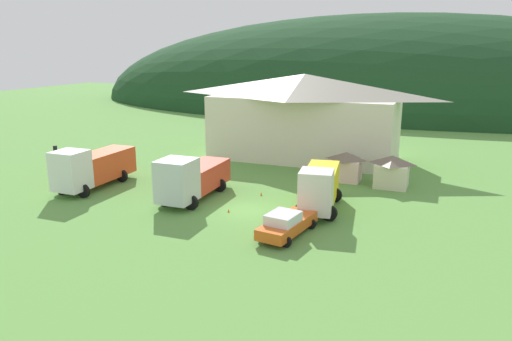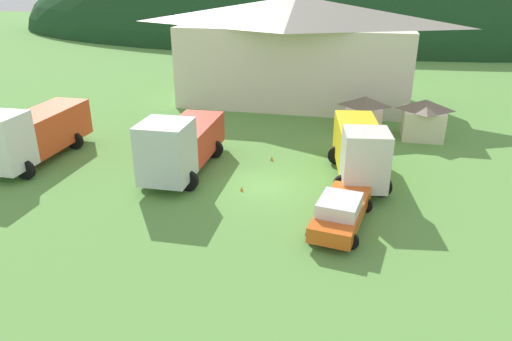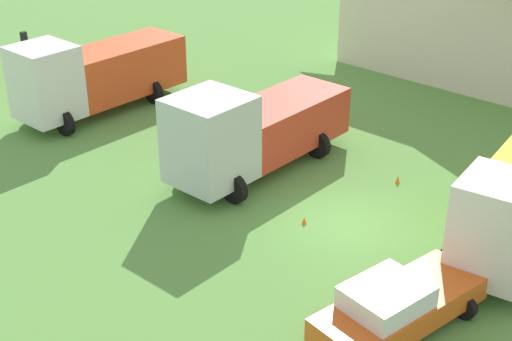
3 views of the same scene
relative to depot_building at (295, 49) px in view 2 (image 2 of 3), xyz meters
The scene contains 11 objects.
ground_plane 18.66m from the depot_building, 86.94° to the right, with size 200.00×200.00×0.00m, color #5B9342.
forested_hill_backdrop 53.53m from the depot_building, 88.96° to the left, with size 128.03×60.00×36.14m, color #193D1E.
depot_building is the anchor object (origin of this frame).
play_shed_cream 13.17m from the depot_building, 37.23° to the right, with size 2.94×2.72×2.76m.
play_shed_pink 9.99m from the depot_building, 49.48° to the right, with size 2.79×2.37×2.61m.
heavy_rig_white 22.18m from the depot_building, 127.14° to the right, with size 3.30×8.25×3.71m.
tow_truck_silver 17.98m from the depot_building, 102.69° to the right, with size 3.42×8.26×3.70m.
flatbed_truck_yellow 17.25m from the depot_building, 69.37° to the right, with size 3.64×7.44×3.53m.
service_pickup_orange 22.63m from the depot_building, 75.99° to the right, with size 2.84×5.45×1.66m.
traffic_cone_near_pickup 15.00m from the depot_building, 86.88° to the right, with size 0.36×0.36×0.59m, color orange.
traffic_cone_mid_row 19.47m from the depot_building, 89.86° to the right, with size 0.36×0.36×0.50m, color orange.
Camera 2 is at (4.88, -22.98, 10.88)m, focal length 33.23 mm.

